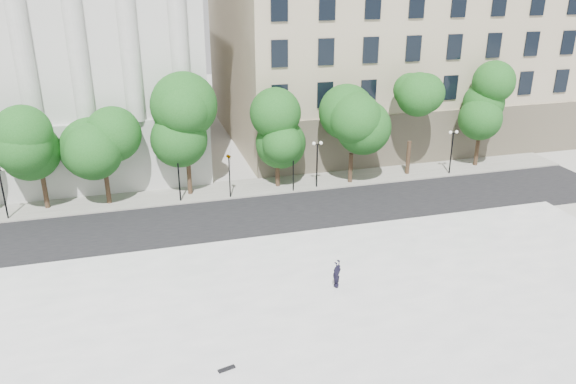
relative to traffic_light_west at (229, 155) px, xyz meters
name	(u,v)px	position (x,y,z in m)	size (l,w,h in m)	color
ground	(342,376)	(1.09, -22.30, -3.61)	(160.00, 160.00, 0.00)	beige
plaza	(321,333)	(1.09, -19.30, -3.39)	(44.00, 22.00, 0.45)	white
street	(255,218)	(1.09, -4.30, -3.60)	(60.00, 8.00, 0.02)	black
far_sidewalk	(240,189)	(1.09, 1.70, -3.55)	(60.00, 4.00, 0.12)	#AEABA1
building_west	(20,19)	(-15.91, 16.27, 9.27)	(31.50, 27.65, 25.60)	silver
building_east	(391,28)	(21.09, 16.61, 7.53)	(36.00, 26.15, 23.00)	tan
traffic_light_west	(229,155)	(0.00, 0.00, 0.00)	(0.75, 1.59, 4.13)	black
traffic_light_east	(293,149)	(5.24, 0.00, 0.05)	(0.87, 1.67, 4.16)	black
person_lying	(336,284)	(3.21, -15.74, -2.94)	(0.60, 0.39, 1.64)	black
skateboard	(227,369)	(-3.91, -21.00, -3.12)	(0.79, 0.20, 0.08)	black
street_trees	(225,130)	(0.00, 1.38, 1.64)	(47.24, 5.31, 7.96)	#382619
lamp_posts	(249,161)	(1.64, 0.30, -0.74)	(37.14, 0.28, 4.40)	black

